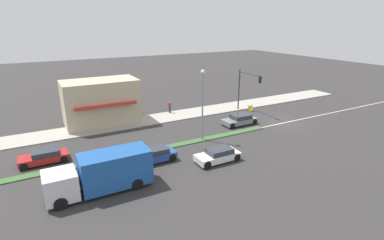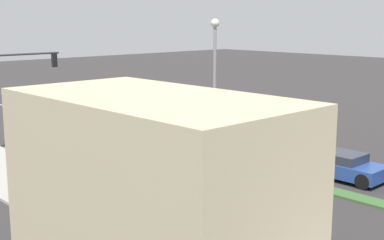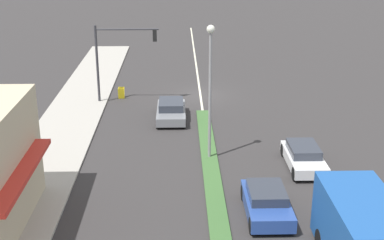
{
  "view_description": "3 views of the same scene",
  "coord_description": "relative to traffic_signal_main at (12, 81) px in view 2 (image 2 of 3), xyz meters",
  "views": [
    {
      "loc": [
        -25.32,
        27.2,
        11.99
      ],
      "look_at": [
        0.58,
        12.99,
        2.23
      ],
      "focal_mm": 28.0,
      "sensor_mm": 36.0,
      "label": 1
    },
    {
      "loc": [
        19.81,
        31.25,
        7.44
      ],
      "look_at": [
        -0.84,
        9.5,
        1.77
      ],
      "focal_mm": 50.0,
      "sensor_mm": 36.0,
      "label": 2
    },
    {
      "loc": [
        1.7,
        39.55,
        12.11
      ],
      "look_at": [
        0.94,
        10.85,
        1.84
      ],
      "focal_mm": 50.0,
      "sensor_mm": 36.0,
      "label": 3
    }
  ],
  "objects": [
    {
      "name": "warning_aframe_sign",
      "position": [
        -0.1,
        -0.96,
        -3.47
      ],
      "size": [
        0.45,
        0.53,
        0.84
      ],
      "color": "yellow",
      "rests_on": "ground"
    },
    {
      "name": "ground_plane",
      "position": [
        -6.12,
        16.34,
        -3.9
      ],
      "size": [
        160.0,
        160.0,
        0.0
      ],
      "primitive_type": "plane",
      "color": "#333030"
    },
    {
      "name": "van_white",
      "position": [
        -11.12,
        11.74,
        -3.3
      ],
      "size": [
        1.8,
        4.06,
        1.21
      ],
      "color": "silver",
      "rests_on": "ground"
    },
    {
      "name": "street_lamp",
      "position": [
        -6.12,
        10.43,
        0.88
      ],
      "size": [
        0.44,
        0.44,
        7.37
      ],
      "color": "gray",
      "rests_on": "median_strip"
    },
    {
      "name": "suv_grey",
      "position": [
        -3.92,
        3.81,
        -3.3
      ],
      "size": [
        1.92,
        4.24,
        1.23
      ],
      "color": "slate",
      "rests_on": "ground"
    },
    {
      "name": "lane_marking_center",
      "position": [
        -6.12,
        -1.66,
        -3.9
      ],
      "size": [
        0.16,
        60.0,
        0.01
      ],
      "primitive_type": "cube",
      "color": "beige",
      "rests_on": "ground"
    },
    {
      "name": "traffic_signal_main",
      "position": [
        0.0,
        0.0,
        0.0
      ],
      "size": [
        4.59,
        0.34,
        5.6
      ],
      "color": "#333338",
      "rests_on": "sidewalk_right"
    },
    {
      "name": "coupe_blue",
      "position": [
        -8.32,
        16.78,
        -3.28
      ],
      "size": [
        1.92,
        3.9,
        1.25
      ],
      "color": "#284793",
      "rests_on": "ground"
    },
    {
      "name": "building_corner_store",
      "position": [
        4.5,
        18.35,
        -1.14
      ],
      "size": [
        5.37,
        8.67,
        5.28
      ],
      "color": "#C6B793",
      "rests_on": "sidewalk_right"
    },
    {
      "name": "pedestrian",
      "position": [
        4.35,
        9.37,
        -2.95
      ],
      "size": [
        0.34,
        0.34,
        1.58
      ],
      "color": "#282D42",
      "rests_on": "sidewalk_right"
    }
  ]
}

